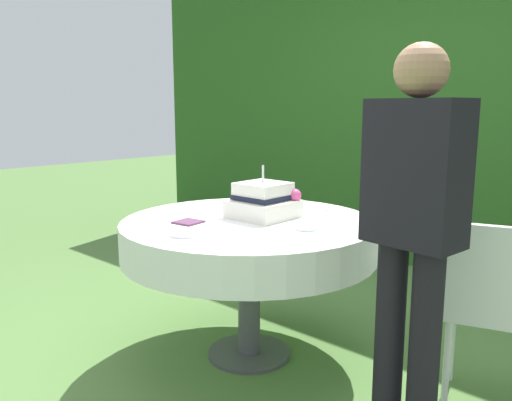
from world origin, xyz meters
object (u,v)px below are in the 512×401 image
wedding_cake (264,202)px  napkin_stack (188,222)px  garden_chair (491,299)px  serving_plate_left (306,228)px  serving_plate_near (323,209)px  standing_person (413,224)px  serving_plate_far (185,234)px  cake_table (249,238)px

wedding_cake → napkin_stack: wedding_cake is taller
wedding_cake → garden_chair: wedding_cake is taller
wedding_cake → serving_plate_left: 0.35m
serving_plate_near → napkin_stack: serving_plate_near is taller
garden_chair → napkin_stack: bearing=-157.0°
wedding_cake → standing_person: standing_person is taller
serving_plate_far → standing_person: size_ratio=0.09×
serving_plate_far → standing_person: 1.05m
cake_table → garden_chair: size_ratio=1.53×
serving_plate_near → serving_plate_left: (0.22, -0.46, 0.00)m
serving_plate_far → garden_chair: garden_chair is taller
serving_plate_left → napkin_stack: size_ratio=0.96×
serving_plate_far → napkin_stack: size_ratio=1.12×
cake_table → garden_chair: bearing=14.8°
serving_plate_near → serving_plate_far: bearing=-97.4°
serving_plate_far → napkin_stack: (-0.19, 0.19, -0.00)m
wedding_cake → serving_plate_far: size_ratio=2.22×
cake_table → wedding_cake: (0.02, 0.10, 0.19)m
serving_plate_left → garden_chair: (0.81, 0.27, -0.24)m
serving_plate_left → napkin_stack: serving_plate_left is taller
garden_chair → serving_plate_left: bearing=-161.3°
serving_plate_near → serving_plate_left: 0.51m
serving_plate_left → napkin_stack: (-0.54, -0.30, -0.00)m
serving_plate_far → napkin_stack: serving_plate_far is taller
wedding_cake → garden_chair: size_ratio=0.36×
serving_plate_near → serving_plate_left: same height
serving_plate_left → garden_chair: garden_chair is taller
serving_plate_far → garden_chair: (1.16, 0.76, -0.24)m
serving_plate_far → napkin_stack: 0.27m
cake_table → napkin_stack: size_ratio=10.63×
napkin_stack → cake_table: bearing=55.3°
cake_table → napkin_stack: 0.34m
wedding_cake → serving_plate_far: wedding_cake is taller
serving_plate_far → serving_plate_near: bearing=82.6°
serving_plate_near → garden_chair: garden_chair is taller
serving_plate_far → standing_person: (0.99, 0.30, 0.15)m
wedding_cake → serving_plate_near: (0.12, 0.39, -0.08)m
cake_table → standing_person: bearing=-8.4°
napkin_stack → garden_chair: bearing=23.0°
cake_table → serving_plate_far: (0.01, -0.45, 0.11)m
serving_plate_near → serving_plate_left: bearing=-64.3°
serving_plate_left → serving_plate_near: bearing=115.7°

